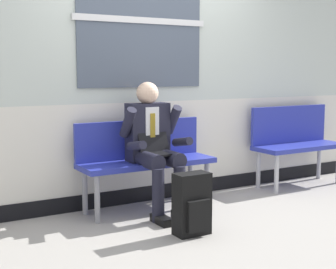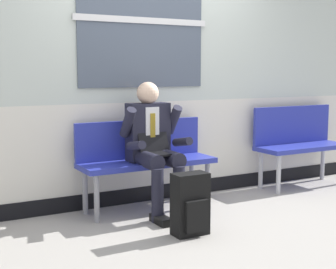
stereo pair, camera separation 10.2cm
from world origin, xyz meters
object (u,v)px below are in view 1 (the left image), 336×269
bench_empty (295,139)px  person_seated (154,144)px  backpack (192,205)px  bench_with_person (144,156)px

bench_empty → person_seated: size_ratio=0.92×
bench_empty → backpack: (-2.04, -0.91, -0.29)m
bench_with_person → person_seated: size_ratio=1.08×
backpack → bench_empty: bearing=24.1°
bench_empty → person_seated: person_seated is taller
person_seated → bench_empty: bearing=5.7°
person_seated → backpack: 0.82m
bench_empty → backpack: size_ratio=2.22×
bench_with_person → person_seated: person_seated is taller
bench_with_person → person_seated: bearing=-90.0°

